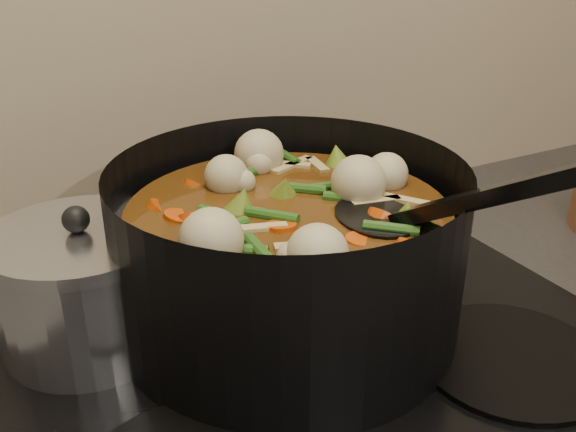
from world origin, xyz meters
name	(u,v)px	position (x,y,z in m)	size (l,w,h in m)	color
stovetop	(297,343)	(0.00, 1.93, 0.92)	(0.62, 0.54, 0.03)	black
stockpot	(289,253)	(0.00, 1.96, 1.01)	(0.36, 0.45, 0.25)	black
saucepan	(86,286)	(-0.18, 2.02, 0.99)	(0.18, 0.18, 0.14)	silver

